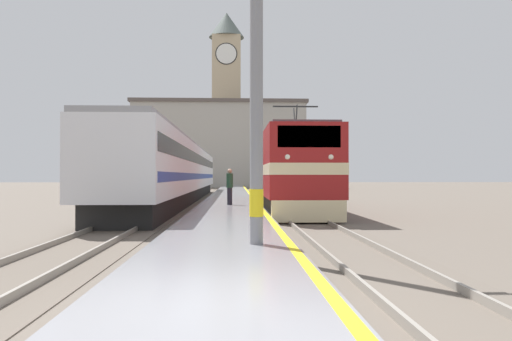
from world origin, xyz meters
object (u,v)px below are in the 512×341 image
Objects in this scene: locomotive_train at (286,171)px; catenary_mast at (260,64)px; clock_tower at (227,94)px; passenger_train at (180,171)px; person_on_platform at (230,186)px.

locomotive_train is 15.76m from catenary_mast.
clock_tower is (-4.14, 57.08, 13.52)m from locomotive_train.
person_on_platform is (3.62, -9.60, -0.84)m from passenger_train.
locomotive_train is at bearing -53.25° from passenger_train.
locomotive_train is at bearing 14.15° from person_on_platform.
passenger_train is at bearing 126.75° from locomotive_train.
catenary_mast is at bearing -79.66° from passenger_train.
locomotive_train is 11.04m from passenger_train.
locomotive_train is 0.42× the size of passenger_train.
clock_tower is at bearing 87.08° from passenger_train.
clock_tower reaches higher than person_on_platform.
catenary_mast is 73.43m from clock_tower.
passenger_train is at bearing -92.92° from clock_tower.
catenary_mast reaches higher than passenger_train.
catenary_mast is at bearing -86.85° from person_on_platform.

